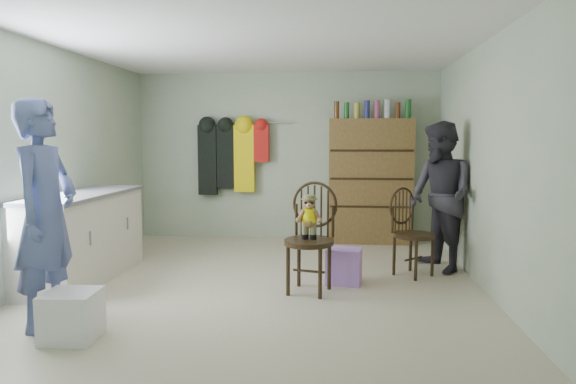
# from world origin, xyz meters

# --- Properties ---
(ground_plane) EXTENTS (5.00, 5.00, 0.00)m
(ground_plane) POSITION_xyz_m (0.00, 0.00, 0.00)
(ground_plane) COLOR beige
(ground_plane) RESTS_ON ground
(room_walls) EXTENTS (5.00, 5.00, 5.00)m
(room_walls) POSITION_xyz_m (0.00, 0.53, 1.58)
(room_walls) COLOR #AAB799
(room_walls) RESTS_ON ground
(counter) EXTENTS (0.64, 1.86, 0.94)m
(counter) POSITION_xyz_m (-1.95, 0.00, 0.47)
(counter) COLOR silver
(counter) RESTS_ON ground
(plastic_tub) EXTENTS (0.41, 0.39, 0.37)m
(plastic_tub) POSITION_xyz_m (-1.22, -1.62, 0.18)
(plastic_tub) COLOR white
(plastic_tub) RESTS_ON ground
(chair_front) EXTENTS (0.59, 0.59, 1.09)m
(chair_front) POSITION_xyz_m (0.51, -0.21, 0.63)
(chair_front) COLOR black
(chair_front) RESTS_ON ground
(chair_far) EXTENTS (0.61, 0.61, 0.98)m
(chair_far) POSITION_xyz_m (1.58, 0.51, 0.52)
(chair_far) COLOR black
(chair_far) RESTS_ON ground
(striped_bag) EXTENTS (0.39, 0.32, 0.37)m
(striped_bag) POSITION_xyz_m (0.85, 0.08, 0.19)
(striped_bag) COLOR #E572CB
(striped_bag) RESTS_ON ground
(person_left) EXTENTS (0.45, 0.67, 1.83)m
(person_left) POSITION_xyz_m (-1.54, -1.37, 0.92)
(person_left) COLOR #535F99
(person_left) RESTS_ON ground
(person_right) EXTENTS (0.91, 1.01, 1.72)m
(person_right) POSITION_xyz_m (1.94, 0.74, 0.86)
(person_right) COLOR #2D2B33
(person_right) RESTS_ON ground
(dresser) EXTENTS (1.20, 0.39, 2.06)m
(dresser) POSITION_xyz_m (1.25, 2.30, 0.92)
(dresser) COLOR brown
(dresser) RESTS_ON ground
(coat_rack) EXTENTS (1.42, 0.12, 1.09)m
(coat_rack) POSITION_xyz_m (-0.83, 2.38, 1.25)
(coat_rack) COLOR #99999E
(coat_rack) RESTS_ON ground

